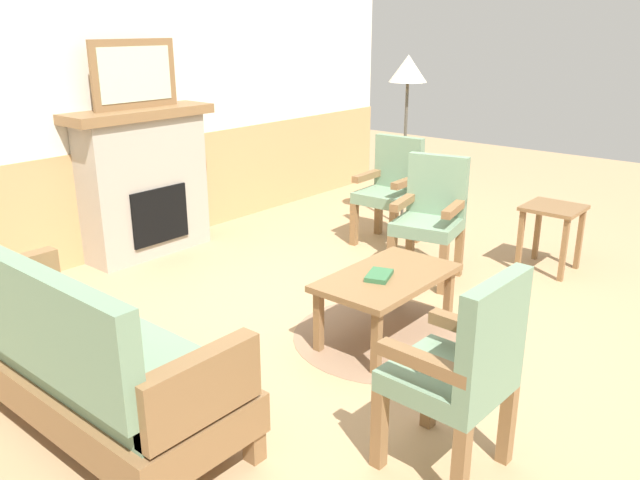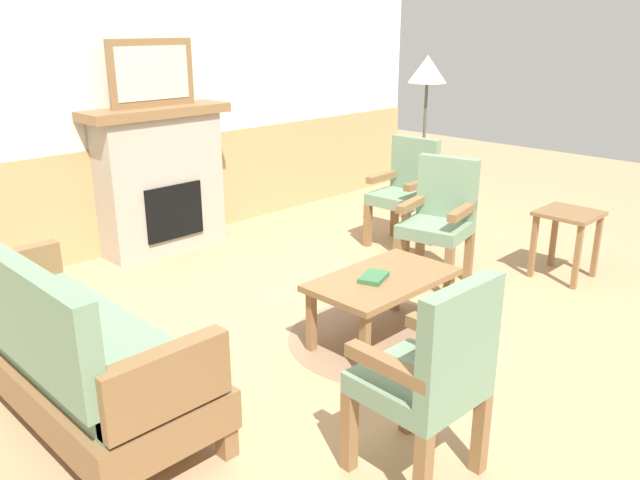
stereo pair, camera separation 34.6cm
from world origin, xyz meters
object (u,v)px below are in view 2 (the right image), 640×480
object	(u,v)px
book_on_table	(374,277)
fireplace	(161,178)
armchair_front_left	(432,372)
armchair_near_fireplace	(406,187)
armchair_by_window_left	(440,216)
floor_lamp_by_chairs	(427,80)
couch	(68,346)
side_table	(568,226)
coffee_table	(383,285)
framed_picture	(152,73)

from	to	relation	value
book_on_table	fireplace	bearing A→B (deg)	88.23
armchair_front_left	armchair_near_fireplace	bearing A→B (deg)	39.48
fireplace	book_on_table	size ratio (longest dim) A/B	6.12
book_on_table	armchair_by_window_left	world-z (taller)	armchair_by_window_left
fireplace	floor_lamp_by_chairs	xyz separation A→B (m)	(2.12, -1.30, 0.80)
couch	armchair_front_left	distance (m)	1.84
couch	armchair_front_left	bearing A→B (deg)	-60.85
armchair_front_left	side_table	size ratio (longest dim) A/B	1.78
armchair_front_left	coffee_table	bearing A→B (deg)	48.30
armchair_near_fireplace	armchair_by_window_left	world-z (taller)	same
coffee_table	armchair_front_left	size ratio (longest dim) A/B	0.98
floor_lamp_by_chairs	armchair_by_window_left	bearing A→B (deg)	-138.09
couch	floor_lamp_by_chairs	world-z (taller)	floor_lamp_by_chairs
book_on_table	armchair_front_left	distance (m)	1.30
framed_picture	armchair_near_fireplace	distance (m)	2.43
fireplace	couch	bearing A→B (deg)	-132.33
fireplace	couch	world-z (taller)	fireplace
fireplace	framed_picture	world-z (taller)	framed_picture
fireplace	book_on_table	world-z (taller)	fireplace
armchair_near_fireplace	side_table	size ratio (longest dim) A/B	1.78
coffee_table	armchair_front_left	world-z (taller)	armchair_front_left
couch	coffee_table	world-z (taller)	couch
coffee_table	side_table	size ratio (longest dim) A/B	1.75
couch	floor_lamp_by_chairs	xyz separation A→B (m)	(3.91, 0.66, 1.05)
floor_lamp_by_chairs	fireplace	bearing A→B (deg)	148.57
coffee_table	armchair_front_left	xyz separation A→B (m)	(-0.89, -1.00, 0.15)
book_on_table	armchair_by_window_left	xyz separation A→B (m)	(1.18, 0.33, 0.08)
fireplace	side_table	size ratio (longest dim) A/B	2.36
couch	book_on_table	xyz separation A→B (m)	(1.70, -0.59, 0.06)
framed_picture	floor_lamp_by_chairs	distance (m)	2.49
couch	book_on_table	size ratio (longest dim) A/B	8.48
coffee_table	armchair_front_left	distance (m)	1.35
armchair_near_fireplace	armchair_by_window_left	bearing A→B (deg)	-125.82
framed_picture	couch	bearing A→B (deg)	-132.32
fireplace	coffee_table	world-z (taller)	fireplace
fireplace	coffee_table	bearing A→B (deg)	-90.01
armchair_front_left	floor_lamp_by_chairs	bearing A→B (deg)	36.85
framed_picture	armchair_front_left	distance (m)	3.81
book_on_table	armchair_by_window_left	distance (m)	1.23
armchair_by_window_left	armchair_near_fireplace	bearing A→B (deg)	54.18
fireplace	framed_picture	distance (m)	0.91
framed_picture	armchair_near_fireplace	size ratio (longest dim) A/B	0.82
armchair_near_fireplace	floor_lamp_by_chairs	size ratio (longest dim) A/B	0.58
armchair_near_fireplace	armchair_front_left	bearing A→B (deg)	-140.52
couch	armchair_by_window_left	distance (m)	2.90
fireplace	armchair_near_fireplace	distance (m)	2.21
fireplace	framed_picture	xyz separation A→B (m)	(0.00, 0.00, 0.91)
armchair_by_window_left	side_table	world-z (taller)	armchair_by_window_left
coffee_table	floor_lamp_by_chairs	bearing A→B (deg)	30.67
armchair_by_window_left	side_table	xyz separation A→B (m)	(0.78, -0.68, -0.10)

